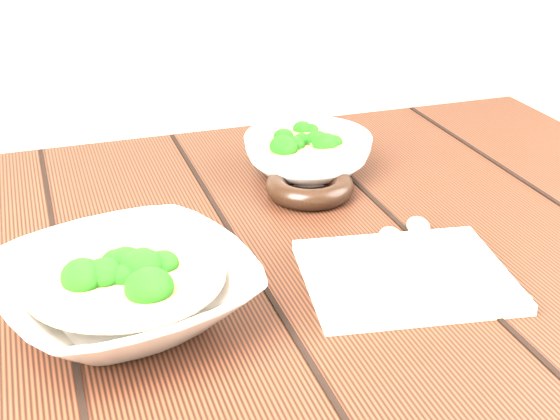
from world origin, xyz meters
name	(u,v)px	position (x,y,z in m)	size (l,w,h in m)	color
table	(260,334)	(0.00, 0.00, 0.63)	(1.20, 0.80, 0.75)	#3A1C10
soup_bowl_front	(126,290)	(-0.16, -0.10, 0.78)	(0.29, 0.29, 0.07)	silver
soup_bowl_back	(308,153)	(0.13, 0.18, 0.78)	(0.22, 0.22, 0.06)	silver
trivet	(310,186)	(0.10, 0.11, 0.76)	(0.12, 0.12, 0.03)	black
napkin	(406,276)	(0.13, -0.12, 0.76)	(0.21, 0.17, 0.01)	beige
spoon_left	(393,251)	(0.13, -0.08, 0.76)	(0.08, 0.17, 0.01)	#B3AC9E
spoon_right	(420,240)	(0.17, -0.07, 0.76)	(0.09, 0.17, 0.01)	#B3AC9E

